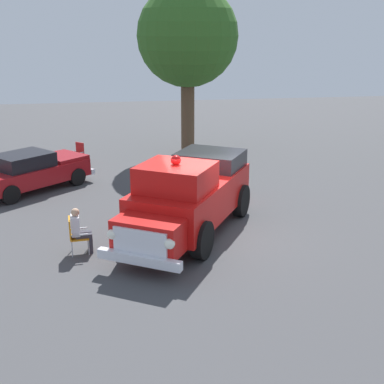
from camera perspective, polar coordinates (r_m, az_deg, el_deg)
The scene contains 9 objects.
ground_plane at distance 15.05m, azimuth 1.94°, elevation -4.87°, with size 60.00×60.00×0.00m, color #424244.
vintage_fire_truck at distance 14.82m, azimuth -0.34°, elevation -0.30°, with size 6.20×4.97×2.59m.
classic_hot_rod at distance 20.02m, azimuth -17.53°, elevation 2.33°, with size 4.26×4.50×1.46m.
lawn_chair_near_truck at distance 14.00m, azimuth -13.06°, elevation -4.52°, with size 0.55×0.54×1.02m.
lawn_chair_by_car at distance 18.98m, azimuth 2.72°, elevation 1.84°, with size 0.58×0.59×1.02m.
lawn_chair_spare at distance 23.20m, azimuth -12.69°, elevation 4.37°, with size 0.69×0.69×1.02m.
spectator_seated at distance 13.96m, azimuth -12.55°, elevation -4.07°, with size 0.42×0.56×1.29m.
spectator_standing at distance 18.03m, azimuth 3.05°, elevation 2.21°, with size 0.63×0.40×1.68m.
oak_tree_right at distance 24.82m, azimuth -0.51°, elevation 17.06°, with size 4.77×4.77×7.93m.
Camera 1 is at (-13.61, 2.79, 5.79)m, focal length 47.38 mm.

